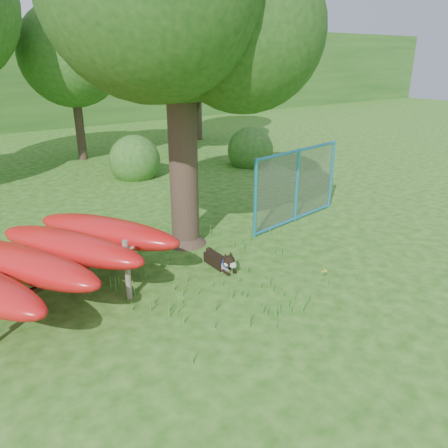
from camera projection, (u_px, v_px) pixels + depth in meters
ground at (255, 297)px, 7.84m from camera, size 80.00×80.00×0.00m
wooden_post at (127, 268)px, 7.62m from camera, size 0.31×0.12×1.11m
kayak_rack at (48, 255)px, 7.49m from camera, size 4.60×4.13×1.13m
husky_dog at (221, 261)px, 8.88m from camera, size 0.26×1.03×0.46m
fence_section at (297, 186)px, 11.19m from camera, size 3.25×0.53×3.18m
wildflower_clump at (324, 272)px, 8.39m from camera, size 0.10×0.09×0.22m
bg_tree_c at (71, 55)px, 16.98m from camera, size 4.00×4.00×6.12m
bg_tree_d at (174, 28)px, 17.06m from camera, size 4.80×4.80×7.50m
bg_tree_e at (197, 30)px, 20.92m from camera, size 4.60×4.60×7.55m
shrub_right at (250, 165)px, 17.46m from camera, size 1.80×1.80×1.80m
shrub_mid at (136, 177)px, 15.72m from camera, size 1.80×1.80×1.80m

